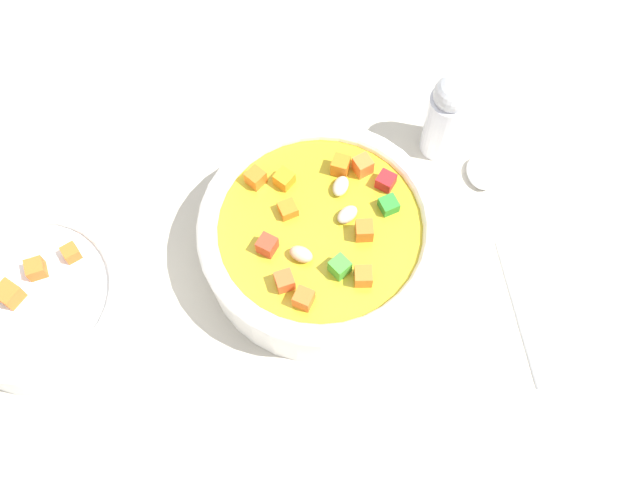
{
  "coord_description": "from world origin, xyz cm",
  "views": [
    {
      "loc": [
        -24.34,
        -4.7,
        55.46
      ],
      "look_at": [
        0.0,
        0.0,
        2.88
      ],
      "focal_mm": 40.9,
      "sensor_mm": 36.0,
      "label": 1
    }
  ],
  "objects_px": {
    "spoon": "(496,226)",
    "side_bowl_small": "(38,301)",
    "pepper_shaker": "(446,116)",
    "soup_bowl_main": "(320,238)"
  },
  "relations": [
    {
      "from": "soup_bowl_main",
      "to": "spoon",
      "type": "xyz_separation_m",
      "value": [
        0.05,
        -0.14,
        -0.03
      ]
    },
    {
      "from": "spoon",
      "to": "pepper_shaker",
      "type": "bearing_deg",
      "value": 18.43
    },
    {
      "from": "side_bowl_small",
      "to": "pepper_shaker",
      "type": "xyz_separation_m",
      "value": [
        0.22,
        -0.29,
        0.02
      ]
    },
    {
      "from": "side_bowl_small",
      "to": "soup_bowl_main",
      "type": "bearing_deg",
      "value": -66.28
    },
    {
      "from": "side_bowl_small",
      "to": "pepper_shaker",
      "type": "bearing_deg",
      "value": -53.3
    },
    {
      "from": "spoon",
      "to": "side_bowl_small",
      "type": "height_order",
      "value": "side_bowl_small"
    },
    {
      "from": "spoon",
      "to": "soup_bowl_main",
      "type": "bearing_deg",
      "value": 90.76
    },
    {
      "from": "soup_bowl_main",
      "to": "pepper_shaker",
      "type": "xyz_separation_m",
      "value": [
        0.13,
        -0.08,
        0.01
      ]
    },
    {
      "from": "soup_bowl_main",
      "to": "spoon",
      "type": "relative_size",
      "value": 0.95
    },
    {
      "from": "side_bowl_small",
      "to": "pepper_shaker",
      "type": "height_order",
      "value": "pepper_shaker"
    }
  ]
}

